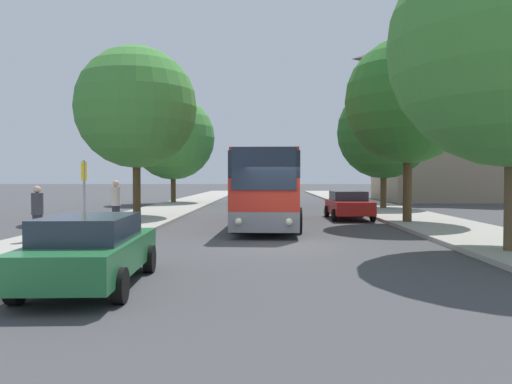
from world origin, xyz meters
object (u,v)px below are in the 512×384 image
tree_right_near (408,101)px  parked_car_left_curb (91,249)px  bus_stop_sign (84,190)px  tree_left_near (173,138)px  bus_front (269,187)px  pedestrian_waiting_far (116,204)px  parked_car_right_near (348,204)px  tree_left_far (136,108)px  bus_middle (265,182)px  tree_right_far (384,132)px  pedestrian_waiting_near (37,213)px

tree_right_near → parked_car_left_curb: bearing=-126.8°
bus_stop_sign → tree_left_near: (-1.67, 24.08, 3.61)m
bus_front → parked_car_left_curb: (-3.52, -13.05, -0.97)m
bus_front → pedestrian_waiting_far: bearing=-148.3°
parked_car_right_near → tree_left_far: 12.07m
bus_middle → tree_left_far: (-6.58, -13.29, 3.99)m
tree_left_near → tree_right_far: bearing=-24.9°
tree_right_near → tree_right_far: tree_right_near is taller
bus_front → pedestrian_waiting_far: (-5.99, -3.42, -0.60)m
bus_middle → parked_car_left_curb: bus_middle is taller
bus_front → tree_left_far: size_ratio=1.38×
pedestrian_waiting_far → tree_left_near: 21.43m
tree_left_near → tree_right_near: (13.99, -17.50, 0.26)m
parked_car_right_near → pedestrian_waiting_near: pedestrian_waiting_near is taller
pedestrian_waiting_far → bus_front: bearing=19.2°
parked_car_right_near → tree_left_near: 19.17m
bus_front → tree_right_far: (7.58, 10.42, 3.43)m
parked_car_left_curb → bus_stop_sign: bus_stop_sign is taller
bus_stop_sign → tree_right_near: tree_right_near is taller
bus_front → tree_left_far: 8.55m
pedestrian_waiting_near → tree_right_far: 23.44m
pedestrian_waiting_far → tree_left_far: size_ratio=0.22×
parked_car_right_near → tree_left_far: bearing=-0.1°
tree_right_near → tree_left_near: bearing=128.6°
pedestrian_waiting_far → pedestrian_waiting_near: bearing=-119.8°
tree_left_near → tree_right_far: (15.31, -7.10, -0.20)m
tree_left_far → bus_middle: bearing=63.7°
bus_stop_sign → pedestrian_waiting_near: (-1.25, -0.64, -0.71)m
pedestrian_waiting_far → tree_right_near: 13.49m
parked_car_left_curb → pedestrian_waiting_near: 6.98m
bus_front → pedestrian_waiting_far: 6.92m
bus_middle → bus_stop_sign: 23.61m
pedestrian_waiting_far → parked_car_left_curb: bearing=-86.1°
bus_middle → pedestrian_waiting_near: (-7.01, -23.54, -0.75)m
bus_front → tree_right_far: bearing=55.9°
bus_stop_sign → pedestrian_waiting_near: bearing=-153.0°
pedestrian_waiting_near → pedestrian_waiting_far: pedestrian_waiting_far is taller
bus_stop_sign → pedestrian_waiting_near: 1.58m
pedestrian_waiting_near → tree_right_far: bearing=175.9°
pedestrian_waiting_near → pedestrian_waiting_far: 4.01m
tree_left_far → tree_right_near: (13.13, -3.02, -0.16)m
parked_car_left_curb → pedestrian_waiting_far: bearing=101.1°
parked_car_left_curb → bus_middle: bearing=80.5°
parked_car_right_near → pedestrian_waiting_far: (-10.10, -6.57, 0.35)m
parked_car_right_near → parked_car_left_curb: bearing=64.2°
tree_left_near → tree_right_far: 16.87m
bus_front → parked_car_left_curb: size_ratio=2.65×
pedestrian_waiting_far → bus_middle: bearing=63.4°
tree_left_far → tree_right_far: (14.46, 7.38, -0.62)m
pedestrian_waiting_near → tree_right_far: size_ratio=0.21×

